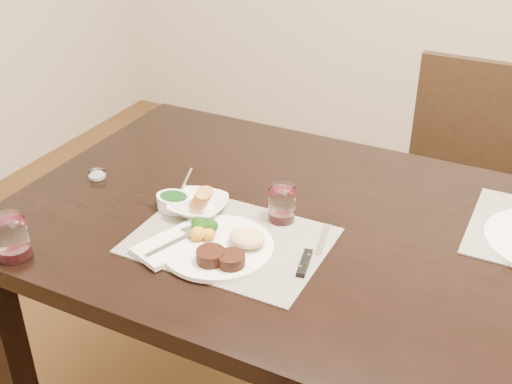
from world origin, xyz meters
The scene contains 11 objects.
dining_table centered at (0.00, 0.00, 0.67)m, with size 2.00×1.00×0.75m.
chair_far centered at (0.00, 0.93, 0.50)m, with size 0.42×0.42×0.90m.
placemat_near centered at (-0.36, -0.16, 0.75)m, with size 0.46×0.34×0.00m, color gray.
dinner_plate centered at (-0.36, -0.21, 0.77)m, with size 0.27×0.27×0.05m.
napkin_fork centered at (-0.47, -0.24, 0.76)m, with size 0.16×0.21×0.02m.
steak_knife centered at (-0.16, -0.15, 0.76)m, with size 0.04×0.23×0.01m.
cracker_bowl centered at (-0.50, -0.09, 0.77)m, with size 0.17×0.17×0.07m.
sauce_ramekin centered at (-0.56, -0.10, 0.77)m, with size 0.09×0.14×0.08m.
wine_glass_near centered at (-0.29, -0.02, 0.80)m, with size 0.07×0.07×0.09m.
wine_glass_side centered at (-0.78, -0.44, 0.80)m, with size 0.08×0.08×0.11m.
salt_cellar centered at (-0.85, -0.05, 0.76)m, with size 0.05×0.05×0.02m.
Camera 1 is at (0.27, -1.28, 1.63)m, focal length 45.00 mm.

